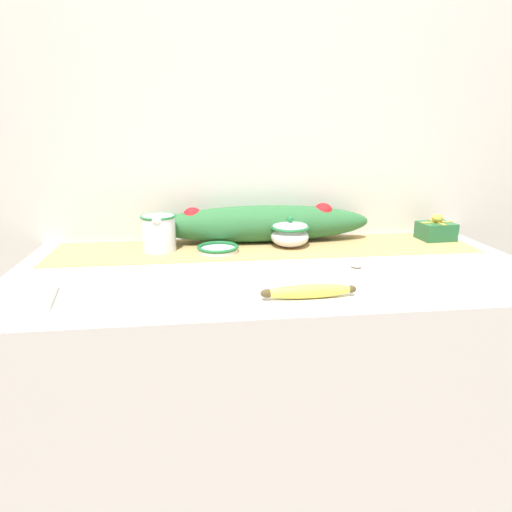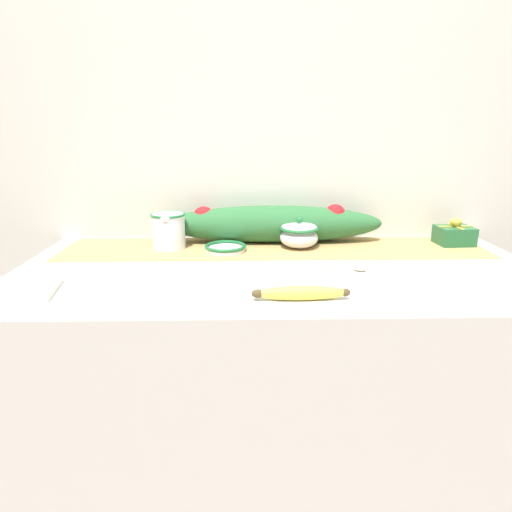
% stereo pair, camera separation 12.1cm
% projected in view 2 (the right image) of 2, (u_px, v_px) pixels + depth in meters
% --- Properties ---
extents(countertop, '(1.47, 0.71, 0.91)m').
position_uv_depth(countertop, '(277.00, 407.00, 1.41)').
color(countertop, silver).
rests_on(countertop, ground_plane).
extents(back_wall, '(2.27, 0.04, 2.40)m').
position_uv_depth(back_wall, '(272.00, 153.00, 1.56)').
color(back_wall, silver).
rests_on(back_wall, ground_plane).
extents(table_runner, '(1.35, 0.28, 0.00)m').
position_uv_depth(table_runner, '(274.00, 248.00, 1.48)').
color(table_runner, tan).
rests_on(table_runner, countertop).
extents(cream_pitcher, '(0.11, 0.13, 0.12)m').
position_uv_depth(cream_pitcher, '(169.00, 230.00, 1.46)').
color(cream_pitcher, white).
rests_on(cream_pitcher, countertop).
extents(sugar_bowl, '(0.13, 0.13, 0.10)m').
position_uv_depth(sugar_bowl, '(299.00, 234.00, 1.47)').
color(sugar_bowl, white).
rests_on(sugar_bowl, countertop).
extents(small_dish, '(0.13, 0.13, 0.02)m').
position_uv_depth(small_dish, '(225.00, 248.00, 1.44)').
color(small_dish, white).
rests_on(small_dish, countertop).
extents(banana, '(0.23, 0.04, 0.03)m').
position_uv_depth(banana, '(301.00, 293.00, 1.04)').
color(banana, '#DBCC4C').
rests_on(banana, countertop).
extents(spoon, '(0.16, 0.09, 0.01)m').
position_uv_depth(spoon, '(354.00, 269.00, 1.25)').
color(spoon, '#A89E89').
rests_on(spoon, countertop).
extents(napkin_stack, '(0.17, 0.17, 0.02)m').
position_uv_depth(napkin_stack, '(23.00, 289.00, 1.08)').
color(napkin_stack, white).
rests_on(napkin_stack, countertop).
extents(gift_box, '(0.12, 0.10, 0.09)m').
position_uv_depth(gift_box, '(454.00, 235.00, 1.51)').
color(gift_box, '#236638').
rests_on(gift_box, countertop).
extents(poinsettia_garland, '(0.74, 0.14, 0.13)m').
position_uv_depth(poinsettia_garland, '(273.00, 223.00, 1.54)').
color(poinsettia_garland, '#2D6B38').
rests_on(poinsettia_garland, countertop).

